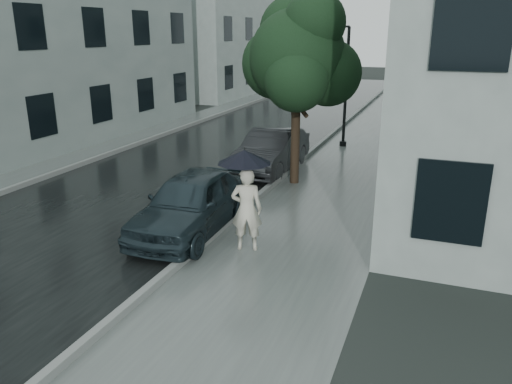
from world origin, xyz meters
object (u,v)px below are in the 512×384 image
at_px(pedestrian, 247,209).
at_px(car_near, 192,202).
at_px(street_tree, 298,56).
at_px(car_far, 271,151).
at_px(lamp_post, 343,77).

xyz_separation_m(pedestrian, car_near, (-1.57, 0.50, -0.20)).
relative_size(street_tree, car_near, 1.35).
relative_size(pedestrian, car_far, 0.43).
bearing_deg(car_far, street_tree, -39.11).
bearing_deg(pedestrian, street_tree, -101.91).
bearing_deg(lamp_post, car_near, -85.54).
bearing_deg(car_near, lamp_post, 81.09).
bearing_deg(street_tree, lamp_post, 87.67).
bearing_deg(pedestrian, car_near, -34.49).
height_order(lamp_post, car_far, lamp_post).
relative_size(street_tree, lamp_post, 1.17).
bearing_deg(pedestrian, lamp_post, -105.68).
distance_m(car_near, car_far, 5.64).
height_order(pedestrian, street_tree, street_tree).
bearing_deg(car_far, car_near, -89.15).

